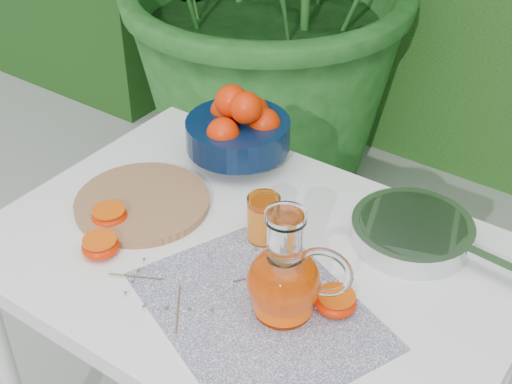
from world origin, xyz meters
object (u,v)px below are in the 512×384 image
Objects in this scene: white_table at (250,284)px; juice_pitcher at (285,279)px; fruit_bowl at (239,128)px; cutting_board at (142,203)px; saute_pan at (414,231)px.

juice_pitcher is at bearing -33.57° from white_table.
fruit_bowl is 1.15× the size of juice_pitcher.
white_table is 0.37m from fruit_bowl.
cutting_board is 0.66× the size of saute_pan.
white_table is 0.28m from cutting_board.
white_table is 0.33m from saute_pan.
juice_pitcher is at bearing -107.89° from saute_pan.
juice_pitcher is 0.32m from saute_pan.
white_table is 0.23m from juice_pitcher.
juice_pitcher is at bearing -44.49° from fruit_bowl.
white_table is 4.17× the size of fruit_bowl.
cutting_board is 0.42m from juice_pitcher.
cutting_board is 0.28m from fruit_bowl.
fruit_bowl is 0.45m from saute_pan.
white_table is at bearing -138.50° from saute_pan.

